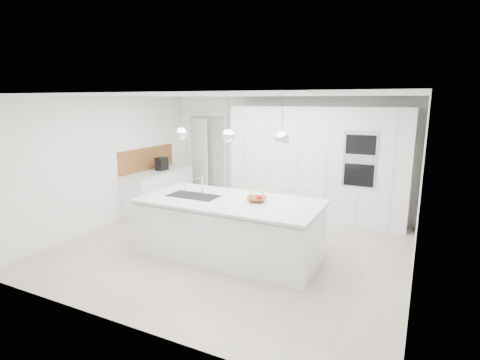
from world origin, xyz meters
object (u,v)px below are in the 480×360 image
at_px(island_base, 229,229).
at_px(bar_stool_right, 312,218).
at_px(bar_stool_left, 286,214).
at_px(fruit_bowl, 257,199).
at_px(espresso_machine, 162,164).

height_order(island_base, bar_stool_right, bar_stool_right).
distance_m(bar_stool_left, bar_stool_right, 0.49).
height_order(island_base, fruit_bowl, fruit_bowl).
height_order(fruit_bowl, espresso_machine, espresso_machine).
distance_m(fruit_bowl, bar_stool_left, 0.97).
bearing_deg(bar_stool_left, fruit_bowl, -115.04).
bearing_deg(bar_stool_left, island_base, -134.01).
bearing_deg(espresso_machine, fruit_bowl, -26.08).
bearing_deg(fruit_bowl, bar_stool_right, 49.42).
bearing_deg(espresso_machine, island_base, -31.97).
relative_size(fruit_bowl, bar_stool_left, 0.32).
height_order(island_base, espresso_machine, espresso_machine).
xyz_separation_m(espresso_machine, bar_stool_right, (3.61, -0.69, -0.54)).
xyz_separation_m(fruit_bowl, espresso_machine, (-2.94, 1.47, 0.11)).
relative_size(fruit_bowl, espresso_machine, 1.08).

